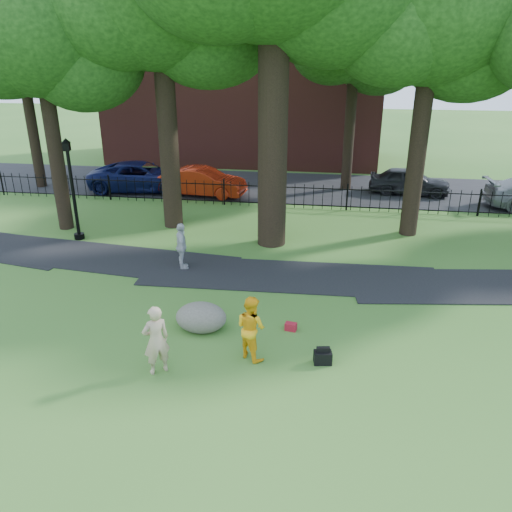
% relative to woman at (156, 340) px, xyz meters
% --- Properties ---
extents(ground, '(120.00, 120.00, 0.00)m').
position_rel_woman_xyz_m(ground, '(1.57, 1.98, -0.87)').
color(ground, '#356924').
rests_on(ground, ground).
extents(footpath, '(36.07, 3.85, 0.03)m').
position_rel_woman_xyz_m(footpath, '(2.57, 5.88, -0.87)').
color(footpath, black).
rests_on(footpath, ground).
extents(street, '(80.00, 7.00, 0.02)m').
position_rel_woman_xyz_m(street, '(1.57, 17.98, -0.87)').
color(street, black).
rests_on(street, ground).
extents(iron_fence, '(44.00, 0.04, 1.20)m').
position_rel_woman_xyz_m(iron_fence, '(1.57, 13.98, -0.27)').
color(iron_fence, black).
rests_on(iron_fence, ground).
extents(brick_building, '(18.00, 8.00, 12.00)m').
position_rel_woman_xyz_m(brick_building, '(-2.43, 25.98, 5.13)').
color(brick_building, brown).
rests_on(brick_building, ground).
extents(tree_row, '(26.82, 7.96, 12.42)m').
position_rel_woman_xyz_m(tree_row, '(2.09, 10.39, 7.28)').
color(tree_row, black).
rests_on(tree_row, ground).
extents(woman, '(0.76, 0.72, 1.74)m').
position_rel_woman_xyz_m(woman, '(0.00, 0.00, 0.00)').
color(woman, tan).
rests_on(woman, ground).
extents(man, '(1.02, 0.98, 1.66)m').
position_rel_woman_xyz_m(man, '(2.07, 0.97, -0.04)').
color(man, '#FFB215').
rests_on(man, ground).
extents(pedestrian, '(0.72, 1.06, 1.67)m').
position_rel_woman_xyz_m(pedestrian, '(-1.19, 6.00, -0.04)').
color(pedestrian, '#BCBCC1').
rests_on(pedestrian, ground).
extents(boulder, '(1.47, 1.15, 0.82)m').
position_rel_woman_xyz_m(boulder, '(0.51, 2.09, -0.46)').
color(boulder, slate).
rests_on(boulder, ground).
extents(lamppost, '(0.40, 0.40, 4.05)m').
position_rel_woman_xyz_m(lamppost, '(-6.23, 8.29, 1.12)').
color(lamppost, black).
rests_on(lamppost, ground).
extents(backpack, '(0.47, 0.34, 0.32)m').
position_rel_woman_xyz_m(backpack, '(3.84, 0.95, -0.71)').
color(backpack, black).
rests_on(backpack, ground).
extents(red_bag, '(0.34, 0.25, 0.21)m').
position_rel_woman_xyz_m(red_bag, '(2.94, 2.39, -0.76)').
color(red_bag, maroon).
rests_on(red_bag, ground).
extents(red_sedan, '(4.63, 1.99, 1.48)m').
position_rel_woman_xyz_m(red_sedan, '(-2.89, 15.52, -0.13)').
color(red_sedan, '#B1250D').
rests_on(red_sedan, ground).
extents(navy_van, '(5.89, 3.25, 1.56)m').
position_rel_woman_xyz_m(navy_van, '(-6.43, 16.01, -0.09)').
color(navy_van, '#0D1343').
rests_on(navy_van, ground).
extents(grey_car, '(4.32, 2.10, 1.42)m').
position_rel_woman_xyz_m(grey_car, '(7.89, 17.48, -0.16)').
color(grey_car, black).
rests_on(grey_car, ground).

